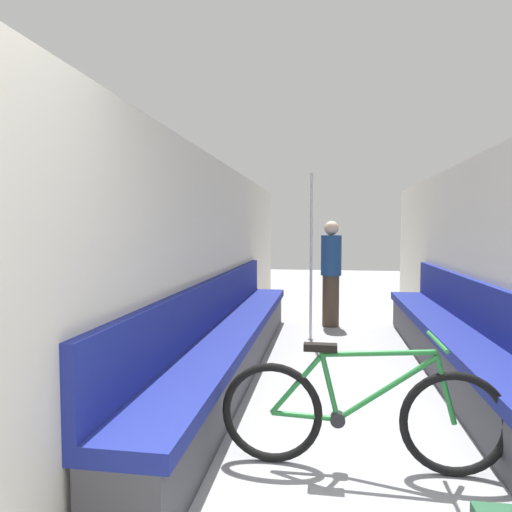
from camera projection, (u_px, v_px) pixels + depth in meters
wall_left at (205, 265)px, 4.52m from camera, size 0.10×10.03×2.18m
wall_right at (495, 268)px, 4.11m from camera, size 0.10×10.03×2.18m
bench_seat_row_left at (232, 341)px, 4.57m from camera, size 0.49×5.26×0.95m
bench_seat_row_right at (460, 350)px, 4.24m from camera, size 0.49×5.26×0.95m
bicycle at (360, 414)px, 2.73m from camera, size 1.69×0.46×0.81m
grab_pole_near at (311, 259)px, 5.88m from camera, size 0.08×0.08×2.16m
passenger_standing at (331, 272)px, 6.72m from camera, size 0.30×0.30×1.56m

